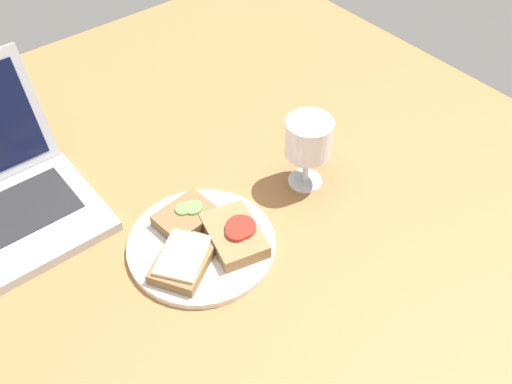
% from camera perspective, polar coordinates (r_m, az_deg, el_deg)
% --- Properties ---
extents(wooden_table, '(1.40, 1.40, 0.03)m').
position_cam_1_polar(wooden_table, '(0.98, -4.54, -3.47)').
color(wooden_table, '#9E6B3D').
rests_on(wooden_table, ground).
extents(plate, '(0.24, 0.24, 0.01)m').
position_cam_1_polar(plate, '(0.93, -5.48, -5.25)').
color(plate, silver).
rests_on(plate, wooden_table).
extents(sandwich_with_tomato, '(0.10, 0.13, 0.03)m').
position_cam_1_polar(sandwich_with_tomato, '(0.91, -2.32, -4.38)').
color(sandwich_with_tomato, '#937047').
rests_on(sandwich_with_tomato, plate).
extents(sandwich_with_cucumber, '(0.10, 0.08, 0.03)m').
position_cam_1_polar(sandwich_with_cucumber, '(0.95, -6.98, -2.53)').
color(sandwich_with_cucumber, brown).
rests_on(sandwich_with_cucumber, plate).
extents(sandwich_with_cheese, '(0.13, 0.12, 0.03)m').
position_cam_1_polar(sandwich_with_cheese, '(0.89, -7.28, -6.71)').
color(sandwich_with_cheese, brown).
rests_on(sandwich_with_cheese, plate).
extents(wine_glass, '(0.08, 0.08, 0.14)m').
position_cam_1_polar(wine_glass, '(0.97, 5.25, 5.22)').
color(wine_glass, white).
rests_on(wine_glass, wooden_table).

